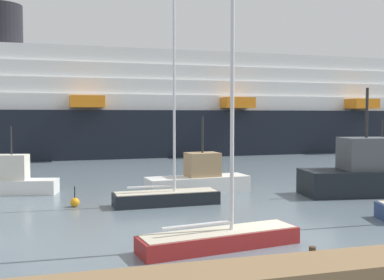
{
  "coord_description": "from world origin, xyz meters",
  "views": [
    {
      "loc": [
        -7.97,
        -17.02,
        5.09
      ],
      "look_at": [
        0.0,
        11.73,
        3.42
      ],
      "focal_mm": 42.65,
      "sensor_mm": 36.0,
      "label": 1
    }
  ],
  "objects_px": {
    "fishing_boat_1": "(378,171)",
    "fishing_boat_2": "(199,179)",
    "sailboat_1": "(220,235)",
    "sailboat_2": "(166,195)",
    "fishing_boat_3": "(15,180)",
    "cruise_ship": "(151,109)",
    "channel_buoy_0": "(75,202)",
    "fishing_boat_0": "(371,175)"
  },
  "relations": [
    {
      "from": "sailboat_1",
      "to": "fishing_boat_1",
      "type": "xyz_separation_m",
      "value": [
        17.41,
        13.4,
        0.29
      ]
    },
    {
      "from": "fishing_boat_3",
      "to": "channel_buoy_0",
      "type": "xyz_separation_m",
      "value": [
        3.63,
        -5.28,
        -0.63
      ]
    },
    {
      "from": "fishing_boat_2",
      "to": "channel_buoy_0",
      "type": "relative_size",
      "value": 6.12
    },
    {
      "from": "fishing_boat_2",
      "to": "fishing_boat_3",
      "type": "xyz_separation_m",
      "value": [
        -11.62,
        2.41,
        0.03
      ]
    },
    {
      "from": "fishing_boat_2",
      "to": "cruise_ship",
      "type": "relative_size",
      "value": 0.07
    },
    {
      "from": "sailboat_1",
      "to": "sailboat_2",
      "type": "relative_size",
      "value": 0.85
    },
    {
      "from": "sailboat_1",
      "to": "fishing_boat_0",
      "type": "relative_size",
      "value": 1.09
    },
    {
      "from": "sailboat_1",
      "to": "cruise_ship",
      "type": "xyz_separation_m",
      "value": [
        5.23,
        42.96,
        5.28
      ]
    },
    {
      "from": "fishing_boat_3",
      "to": "fishing_boat_2",
      "type": "bearing_deg",
      "value": -178.88
    },
    {
      "from": "fishing_boat_0",
      "to": "channel_buoy_0",
      "type": "xyz_separation_m",
      "value": [
        -18.19,
        1.05,
        -0.99
      ]
    },
    {
      "from": "fishing_boat_2",
      "to": "fishing_boat_3",
      "type": "relative_size",
      "value": 1.29
    },
    {
      "from": "fishing_boat_1",
      "to": "fishing_boat_3",
      "type": "height_order",
      "value": "fishing_boat_1"
    },
    {
      "from": "fishing_boat_0",
      "to": "fishing_boat_3",
      "type": "distance_m",
      "value": 22.73
    },
    {
      "from": "channel_buoy_0",
      "to": "fishing_boat_0",
      "type": "bearing_deg",
      "value": -3.29
    },
    {
      "from": "fishing_boat_2",
      "to": "fishing_boat_3",
      "type": "bearing_deg",
      "value": 163.03
    },
    {
      "from": "fishing_boat_1",
      "to": "sailboat_2",
      "type": "bearing_deg",
      "value": -153.55
    },
    {
      "from": "sailboat_2",
      "to": "fishing_boat_1",
      "type": "relative_size",
      "value": 1.73
    },
    {
      "from": "fishing_boat_2",
      "to": "sailboat_2",
      "type": "bearing_deg",
      "value": -134.37
    },
    {
      "from": "fishing_boat_0",
      "to": "fishing_boat_1",
      "type": "distance_m",
      "value": 6.66
    },
    {
      "from": "sailboat_1",
      "to": "fishing_boat_3",
      "type": "relative_size",
      "value": 1.89
    },
    {
      "from": "fishing_boat_1",
      "to": "fishing_boat_3",
      "type": "xyz_separation_m",
      "value": [
        -26.24,
        1.37,
        0.09
      ]
    },
    {
      "from": "cruise_ship",
      "to": "fishing_boat_2",
      "type": "bearing_deg",
      "value": -96.09
    },
    {
      "from": "sailboat_1",
      "to": "fishing_boat_1",
      "type": "distance_m",
      "value": 21.97
    },
    {
      "from": "sailboat_1",
      "to": "sailboat_2",
      "type": "xyz_separation_m",
      "value": [
        -0.21,
        8.67,
        0.06
      ]
    },
    {
      "from": "fishing_boat_2",
      "to": "sailboat_1",
      "type": "bearing_deg",
      "value": -107.95
    },
    {
      "from": "fishing_boat_0",
      "to": "cruise_ship",
      "type": "relative_size",
      "value": 0.09
    },
    {
      "from": "sailboat_1",
      "to": "fishing_boat_1",
      "type": "bearing_deg",
      "value": 28.83
    },
    {
      "from": "fishing_boat_0",
      "to": "fishing_boat_3",
      "type": "height_order",
      "value": "fishing_boat_0"
    },
    {
      "from": "sailboat_2",
      "to": "cruise_ship",
      "type": "bearing_deg",
      "value": 79.5
    },
    {
      "from": "sailboat_2",
      "to": "channel_buoy_0",
      "type": "relative_size",
      "value": 10.52
    },
    {
      "from": "fishing_boat_1",
      "to": "cruise_ship",
      "type": "relative_size",
      "value": 0.07
    },
    {
      "from": "channel_buoy_0",
      "to": "sailboat_1",
      "type": "bearing_deg",
      "value": -61.29
    },
    {
      "from": "fishing_boat_1",
      "to": "fishing_boat_2",
      "type": "relative_size",
      "value": 0.99
    },
    {
      "from": "fishing_boat_0",
      "to": "channel_buoy_0",
      "type": "height_order",
      "value": "fishing_boat_0"
    },
    {
      "from": "fishing_boat_3",
      "to": "channel_buoy_0",
      "type": "relative_size",
      "value": 4.73
    },
    {
      "from": "fishing_boat_1",
      "to": "fishing_boat_2",
      "type": "distance_m",
      "value": 14.66
    },
    {
      "from": "sailboat_1",
      "to": "fishing_boat_3",
      "type": "xyz_separation_m",
      "value": [
        -8.83,
        14.77,
        0.38
      ]
    },
    {
      "from": "fishing_boat_3",
      "to": "sailboat_1",
      "type": "bearing_deg",
      "value": 133.73
    },
    {
      "from": "fishing_boat_2",
      "to": "fishing_boat_0",
      "type": "bearing_deg",
      "value": -26.21
    },
    {
      "from": "sailboat_2",
      "to": "fishing_boat_2",
      "type": "bearing_deg",
      "value": 49.37
    },
    {
      "from": "fishing_boat_2",
      "to": "channel_buoy_0",
      "type": "height_order",
      "value": "fishing_boat_2"
    },
    {
      "from": "fishing_boat_1",
      "to": "sailboat_1",
      "type": "bearing_deg",
      "value": -130.99
    }
  ]
}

